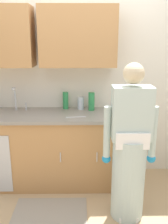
# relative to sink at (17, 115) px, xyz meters

# --- Properties ---
(ground_plane) EXTENTS (9.00, 9.00, 0.00)m
(ground_plane) POSITION_rel_sink_xyz_m (0.82, -0.71, -0.93)
(ground_plane) COLOR tan
(kitchen_wall_with_uppers) EXTENTS (4.80, 0.44, 2.70)m
(kitchen_wall_with_uppers) POSITION_rel_sink_xyz_m (0.68, 0.29, 0.55)
(kitchen_wall_with_uppers) COLOR silver
(kitchen_wall_with_uppers) RESTS_ON ground
(counter_cabinet) EXTENTS (1.90, 0.62, 0.90)m
(counter_cabinet) POSITION_rel_sink_xyz_m (0.27, -0.01, -0.48)
(counter_cabinet) COLOR #B27F4C
(counter_cabinet) RESTS_ON ground
(countertop) EXTENTS (1.96, 0.66, 0.04)m
(countertop) POSITION_rel_sink_xyz_m (0.27, -0.01, -0.01)
(countertop) COLOR gray
(countertop) RESTS_ON counter_cabinet
(sink) EXTENTS (0.50, 0.36, 0.35)m
(sink) POSITION_rel_sink_xyz_m (0.00, 0.00, 0.00)
(sink) COLOR #B7BABF
(sink) RESTS_ON counter_cabinet
(person_at_sink) EXTENTS (0.55, 0.34, 1.62)m
(person_at_sink) POSITION_rel_sink_xyz_m (1.28, -0.69, -0.23)
(person_at_sink) COLOR white
(person_at_sink) RESTS_ON ground
(floor_mat) EXTENTS (0.80, 0.50, 0.01)m
(floor_mat) POSITION_rel_sink_xyz_m (0.46, -0.66, -0.92)
(floor_mat) COLOR gray
(floor_mat) RESTS_ON ground
(bottle_water_tall) EXTENTS (0.08, 0.08, 0.16)m
(bottle_water_tall) POSITION_rel_sink_xyz_m (0.79, 0.18, 0.10)
(bottle_water_tall) COLOR silver
(bottle_water_tall) RESTS_ON countertop
(bottle_dish_liquid) EXTENTS (0.08, 0.08, 0.23)m
(bottle_dish_liquid) POSITION_rel_sink_xyz_m (0.93, 0.14, 0.13)
(bottle_dish_liquid) COLOR #2D8C4C
(bottle_dish_liquid) RESTS_ON countertop
(bottle_water_short) EXTENTS (0.07, 0.07, 0.22)m
(bottle_water_short) POSITION_rel_sink_xyz_m (0.60, 0.21, 0.13)
(bottle_water_short) COLOR #2D8C4C
(bottle_water_short) RESTS_ON countertop
(knife_on_counter) EXTENTS (0.24, 0.06, 0.01)m
(knife_on_counter) POSITION_rel_sink_xyz_m (0.74, -0.17, 0.02)
(knife_on_counter) COLOR silver
(knife_on_counter) RESTS_ON countertop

